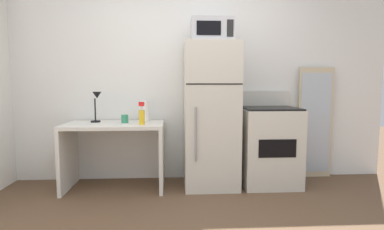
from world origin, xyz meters
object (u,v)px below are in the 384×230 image
Objects in this scene: desk at (115,143)px; microwave at (212,31)px; paper_towel_roll at (144,111)px; desk_lamp at (97,102)px; leaning_mirror at (315,123)px; spray_bottle at (142,116)px; coffee_mug at (125,119)px; oven_range at (269,145)px; refrigerator at (211,116)px.

microwave is (1.10, -0.01, 1.27)m from desk.
desk_lamp is at bearing -171.45° from paper_towel_roll.
paper_towel_roll is at bearing -177.15° from leaning_mirror.
spray_bottle is 0.54× the size of microwave.
leaning_mirror reaches higher than desk.
desk_lamp is at bearing 167.08° from coffee_mug.
desk_lamp is 0.39m from coffee_mug.
leaning_mirror is at bearing 20.85° from oven_range.
coffee_mug is 0.07× the size of leaning_mirror.
refrigerator reaches higher than paper_towel_roll.
leaning_mirror is (2.14, 0.11, -0.17)m from paper_towel_roll.
oven_range is at bearing 6.80° from spray_bottle.
oven_range is at bearing -5.76° from paper_towel_roll.
coffee_mug is 0.06× the size of refrigerator.
desk_lamp reaches higher than spray_bottle.
microwave is 0.42× the size of oven_range.
coffee_mug is (0.33, -0.08, -0.19)m from desk_lamp.
desk_lamp is 2.08m from oven_range.
microwave reaches higher than coffee_mug.
microwave reaches higher than desk_lamp.
microwave is at bearing 10.78° from spray_bottle.
refrigerator is 0.96m from microwave.
desk is at bearing 154.59° from spray_bottle.
refrigerator is (0.99, 0.00, 0.03)m from coffee_mug.
spray_bottle is at bearing -25.41° from desk.
spray_bottle is 0.79m from refrigerator.
desk is 2.40× the size of microwave.
refrigerator is at bearing 12.28° from spray_bottle.
coffee_mug is 1.40m from microwave.
paper_towel_roll is (0.32, 0.17, 0.35)m from desk.
spray_bottle is (0.33, -0.15, 0.33)m from desk.
desk is 11.63× the size of coffee_mug.
spray_bottle is 2.19m from leaning_mirror.
spray_bottle is 0.27m from coffee_mug.
oven_range is at bearing 0.53° from refrigerator.
paper_towel_roll is 1.53m from oven_range.
desk_lamp is at bearing 157.63° from desk.
microwave is at bearing -1.14° from coffee_mug.
microwave is at bearing -12.77° from paper_towel_roll.
leaning_mirror is at bearing 6.39° from coffee_mug.
refrigerator is (1.10, 0.01, 0.31)m from desk.
desk_lamp is at bearing 175.85° from microwave.
leaning_mirror is at bearing 6.39° from desk.
desk_lamp is 2.70m from leaning_mirror.
spray_bottle is 1.53m from oven_range.
spray_bottle is at bearing -173.20° from oven_range.
oven_range is (0.69, 0.03, -1.32)m from microwave.
oven_range is at bearing -1.93° from desk_lamp.
paper_towel_roll is 2.15m from leaning_mirror.
desk is at bearing -179.26° from refrigerator.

